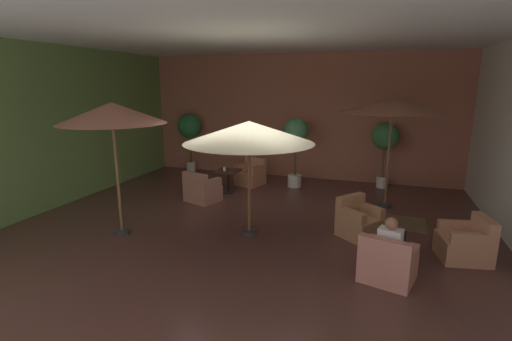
{
  "coord_description": "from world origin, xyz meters",
  "views": [
    {
      "loc": [
        2.57,
        -7.25,
        3.07
      ],
      "look_at": [
        0.0,
        0.49,
        1.17
      ],
      "focal_mm": 26.05,
      "sensor_mm": 36.0,
      "label": 1
    }
  ],
  "objects_px": {
    "armchair_front_right_north": "(466,244)",
    "iced_drink_cup": "(224,169)",
    "patio_umbrella_tall_red": "(112,114)",
    "potted_tree_mid_left": "(296,137)",
    "armchair_front_right_south": "(387,263)",
    "armchair_front_left_north": "(202,190)",
    "cafe_table_front_right": "(405,230)",
    "potted_tree_left_corner": "(385,140)",
    "cafe_table_front_left": "(228,176)",
    "patio_umbrella_near_wall": "(393,107)",
    "armchair_front_left_east": "(251,175)",
    "patron_blue_shirt": "(390,239)",
    "patio_umbrella_center_beige": "(249,132)",
    "armchair_front_right_east": "(359,222)",
    "potted_tree_mid_right": "(190,128)"
  },
  "relations": [
    {
      "from": "cafe_table_front_left",
      "to": "potted_tree_mid_left",
      "type": "distance_m",
      "value": 2.32
    },
    {
      "from": "cafe_table_front_right",
      "to": "potted_tree_left_corner",
      "type": "relative_size",
      "value": 0.37
    },
    {
      "from": "cafe_table_front_left",
      "to": "armchair_front_right_east",
      "type": "xyz_separation_m",
      "value": [
        3.78,
        -2.14,
        -0.19
      ]
    },
    {
      "from": "patio_umbrella_near_wall",
      "to": "patio_umbrella_tall_red",
      "type": "bearing_deg",
      "value": -145.61
    },
    {
      "from": "potted_tree_left_corner",
      "to": "armchair_front_left_north",
      "type": "bearing_deg",
      "value": -147.03
    },
    {
      "from": "armchair_front_left_east",
      "to": "patron_blue_shirt",
      "type": "distance_m",
      "value": 6.26
    },
    {
      "from": "armchair_front_left_north",
      "to": "iced_drink_cup",
      "type": "relative_size",
      "value": 8.99
    },
    {
      "from": "armchair_front_right_south",
      "to": "potted_tree_left_corner",
      "type": "height_order",
      "value": "potted_tree_left_corner"
    },
    {
      "from": "armchair_front_right_north",
      "to": "patio_umbrella_near_wall",
      "type": "bearing_deg",
      "value": 116.74
    },
    {
      "from": "armchair_front_left_east",
      "to": "patio_umbrella_near_wall",
      "type": "height_order",
      "value": "patio_umbrella_near_wall"
    },
    {
      "from": "cafe_table_front_right",
      "to": "iced_drink_cup",
      "type": "relative_size",
      "value": 6.67
    },
    {
      "from": "cafe_table_front_left",
      "to": "potted_tree_left_corner",
      "type": "bearing_deg",
      "value": 24.73
    },
    {
      "from": "cafe_table_front_right",
      "to": "iced_drink_cup",
      "type": "xyz_separation_m",
      "value": [
        -4.7,
        2.74,
        0.21
      ]
    },
    {
      "from": "patio_umbrella_tall_red",
      "to": "potted_tree_mid_left",
      "type": "bearing_deg",
      "value": 60.96
    },
    {
      "from": "armchair_front_left_north",
      "to": "patron_blue_shirt",
      "type": "distance_m",
      "value": 5.44
    },
    {
      "from": "patio_umbrella_center_beige",
      "to": "potted_tree_left_corner",
      "type": "bearing_deg",
      "value": 60.63
    },
    {
      "from": "armchair_front_right_north",
      "to": "potted_tree_mid_right",
      "type": "distance_m",
      "value": 9.25
    },
    {
      "from": "potted_tree_left_corner",
      "to": "iced_drink_cup",
      "type": "bearing_deg",
      "value": -154.97
    },
    {
      "from": "cafe_table_front_left",
      "to": "armchair_front_right_north",
      "type": "bearing_deg",
      "value": -24.76
    },
    {
      "from": "armchair_front_left_north",
      "to": "patio_umbrella_center_beige",
      "type": "xyz_separation_m",
      "value": [
        1.95,
        -1.71,
        1.83
      ]
    },
    {
      "from": "armchair_front_right_north",
      "to": "patio_umbrella_near_wall",
      "type": "height_order",
      "value": "patio_umbrella_near_wall"
    },
    {
      "from": "armchair_front_left_north",
      "to": "patio_umbrella_tall_red",
      "type": "distance_m",
      "value": 3.4
    },
    {
      "from": "armchair_front_left_north",
      "to": "potted_tree_left_corner",
      "type": "distance_m",
      "value": 5.58
    },
    {
      "from": "patron_blue_shirt",
      "to": "patio_umbrella_center_beige",
      "type": "bearing_deg",
      "value": 158.7
    },
    {
      "from": "cafe_table_front_left",
      "to": "patio_umbrella_tall_red",
      "type": "bearing_deg",
      "value": -105.01
    },
    {
      "from": "iced_drink_cup",
      "to": "armchair_front_right_south",
      "type": "bearing_deg",
      "value": -40.48
    },
    {
      "from": "potted_tree_left_corner",
      "to": "patron_blue_shirt",
      "type": "relative_size",
      "value": 3.01
    },
    {
      "from": "potted_tree_left_corner",
      "to": "patio_umbrella_near_wall",
      "type": "bearing_deg",
      "value": -87.57
    },
    {
      "from": "armchair_front_left_north",
      "to": "patio_umbrella_near_wall",
      "type": "height_order",
      "value": "patio_umbrella_near_wall"
    },
    {
      "from": "patio_umbrella_tall_red",
      "to": "patio_umbrella_center_beige",
      "type": "xyz_separation_m",
      "value": [
        2.55,
        0.82,
        -0.36
      ]
    },
    {
      "from": "cafe_table_front_left",
      "to": "armchair_front_right_south",
      "type": "relative_size",
      "value": 0.76
    },
    {
      "from": "patio_umbrella_center_beige",
      "to": "patron_blue_shirt",
      "type": "relative_size",
      "value": 4.02
    },
    {
      "from": "armchair_front_right_south",
      "to": "patio_umbrella_near_wall",
      "type": "height_order",
      "value": "patio_umbrella_near_wall"
    },
    {
      "from": "cafe_table_front_left",
      "to": "iced_drink_cup",
      "type": "height_order",
      "value": "iced_drink_cup"
    },
    {
      "from": "cafe_table_front_right",
      "to": "cafe_table_front_left",
      "type": "bearing_deg",
      "value": 148.67
    },
    {
      "from": "patio_umbrella_tall_red",
      "to": "potted_tree_mid_left",
      "type": "height_order",
      "value": "patio_umbrella_tall_red"
    },
    {
      "from": "armchair_front_right_south",
      "to": "potted_tree_mid_left",
      "type": "relative_size",
      "value": 0.45
    },
    {
      "from": "armchair_front_right_south",
      "to": "potted_tree_mid_left",
      "type": "xyz_separation_m",
      "value": [
        -2.63,
        5.04,
        1.23
      ]
    },
    {
      "from": "armchair_front_right_south",
      "to": "armchair_front_right_north",
      "type": "bearing_deg",
      "value": 42.26
    },
    {
      "from": "armchair_front_left_north",
      "to": "cafe_table_front_right",
      "type": "relative_size",
      "value": 1.35
    },
    {
      "from": "armchair_front_right_south",
      "to": "potted_tree_mid_left",
      "type": "distance_m",
      "value": 5.81
    },
    {
      "from": "cafe_table_front_right",
      "to": "patio_umbrella_near_wall",
      "type": "xyz_separation_m",
      "value": [
        -0.3,
        2.86,
        2.05
      ]
    },
    {
      "from": "armchair_front_right_north",
      "to": "iced_drink_cup",
      "type": "distance_m",
      "value": 6.3
    },
    {
      "from": "armchair_front_right_north",
      "to": "armchair_front_right_east",
      "type": "relative_size",
      "value": 0.9
    },
    {
      "from": "patio_umbrella_near_wall",
      "to": "potted_tree_mid_right",
      "type": "relative_size",
      "value": 1.31
    },
    {
      "from": "armchair_front_right_east",
      "to": "patron_blue_shirt",
      "type": "xyz_separation_m",
      "value": [
        0.55,
        -1.64,
        0.37
      ]
    },
    {
      "from": "potted_tree_mid_right",
      "to": "patio_umbrella_tall_red",
      "type": "bearing_deg",
      "value": -76.62
    },
    {
      "from": "potted_tree_mid_right",
      "to": "potted_tree_left_corner",
      "type": "bearing_deg",
      "value": -0.36
    },
    {
      "from": "patio_umbrella_center_beige",
      "to": "potted_tree_mid_left",
      "type": "height_order",
      "value": "patio_umbrella_center_beige"
    },
    {
      "from": "cafe_table_front_right",
      "to": "patron_blue_shirt",
      "type": "bearing_deg",
      "value": -105.98
    }
  ]
}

